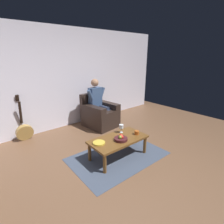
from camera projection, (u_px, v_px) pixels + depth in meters
name	position (u px, v px, depth m)	size (l,w,h in m)	color
ground_plane	(138.00, 173.00, 2.91)	(7.58, 7.58, 0.00)	brown
wall_back	(61.00, 79.00, 4.44)	(6.71, 0.06, 2.54)	silver
rug	(118.00, 156.00, 3.37)	(1.79, 1.16, 0.01)	#3D4759
armchair	(99.00, 115.00, 4.73)	(0.80, 0.91, 0.88)	black
person_seated	(98.00, 102.00, 4.64)	(0.62, 0.58, 1.27)	#395076
coffee_table	(118.00, 141.00, 3.27)	(1.10, 0.59, 0.38)	brown
guitar	(24.00, 131.00, 3.96)	(0.37, 0.27, 1.04)	#AB8746
wine_glass_near	(121.00, 127.00, 3.46)	(0.09, 0.09, 0.17)	silver
fruit_bowl	(121.00, 138.00, 3.17)	(0.24, 0.24, 0.11)	#411A1D
decorative_dish	(99.00, 143.00, 3.07)	(0.22, 0.22, 0.02)	gold
candle_jar	(137.00, 133.00, 3.41)	(0.09, 0.09, 0.08)	#AE541C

